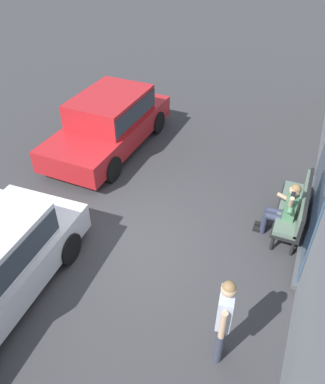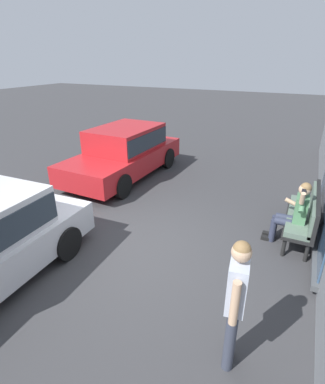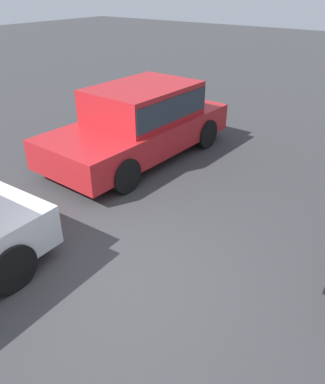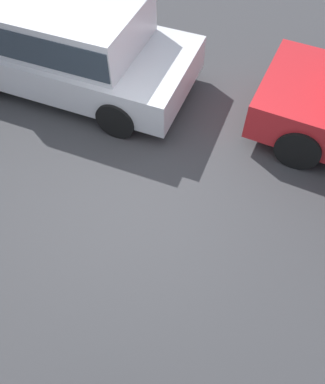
{
  "view_description": "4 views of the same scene",
  "coord_description": "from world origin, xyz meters",
  "px_view_note": "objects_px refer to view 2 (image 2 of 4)",
  "views": [
    {
      "loc": [
        4.65,
        2.6,
        5.57
      ],
      "look_at": [
        -0.93,
        0.27,
        0.8
      ],
      "focal_mm": 35.0,
      "sensor_mm": 36.0,
      "label": 1
    },
    {
      "loc": [
        4.14,
        2.6,
        3.4
      ],
      "look_at": [
        -0.78,
        0.22,
        0.92
      ],
      "focal_mm": 28.0,
      "sensor_mm": 36.0,
      "label": 2
    },
    {
      "loc": [
        2.5,
        2.6,
        3.33
      ],
      "look_at": [
        -0.75,
        0.18,
        1.04
      ],
      "focal_mm": 35.0,
      "sensor_mm": 36.0,
      "label": 3
    },
    {
      "loc": [
        -1.56,
        2.6,
        4.26
      ],
      "look_at": [
        -0.61,
        0.48,
        1.03
      ],
      "focal_mm": 35.0,
      "sensor_mm": 36.0,
      "label": 4
    }
  ],
  "objects_px": {
    "bench": "(306,213)",
    "pedestrian_standing": "(236,296)",
    "parked_car_near": "(125,150)",
    "person_on_phone": "(294,212)"
  },
  "relations": [
    {
      "from": "parked_car_near",
      "to": "pedestrian_standing",
      "type": "height_order",
      "value": "pedestrian_standing"
    },
    {
      "from": "bench",
      "to": "pedestrian_standing",
      "type": "xyz_separation_m",
      "value": [
        3.38,
        -0.66,
        0.47
      ]
    },
    {
      "from": "parked_car_near",
      "to": "pedestrian_standing",
      "type": "xyz_separation_m",
      "value": [
        4.83,
        4.5,
        0.21
      ]
    },
    {
      "from": "bench",
      "to": "person_on_phone",
      "type": "xyz_separation_m",
      "value": [
        0.33,
        -0.22,
        0.13
      ]
    },
    {
      "from": "parked_car_near",
      "to": "pedestrian_standing",
      "type": "bearing_deg",
      "value": 42.97
    },
    {
      "from": "bench",
      "to": "pedestrian_standing",
      "type": "height_order",
      "value": "pedestrian_standing"
    },
    {
      "from": "bench",
      "to": "person_on_phone",
      "type": "height_order",
      "value": "person_on_phone"
    },
    {
      "from": "bench",
      "to": "parked_car_near",
      "type": "bearing_deg",
      "value": -105.67
    },
    {
      "from": "bench",
      "to": "person_on_phone",
      "type": "bearing_deg",
      "value": -34.26
    },
    {
      "from": "bench",
      "to": "pedestrian_standing",
      "type": "bearing_deg",
      "value": -11.11
    }
  ]
}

